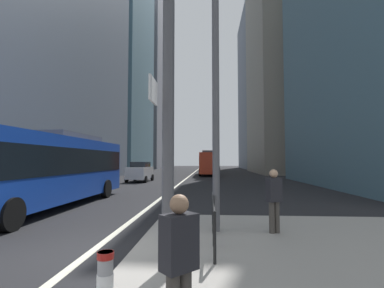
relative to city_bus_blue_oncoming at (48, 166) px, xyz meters
name	(u,v)px	position (x,y,z in m)	size (l,w,h in m)	color
ground_plane	(181,183)	(4.34, 14.31, -1.84)	(160.00, 160.00, 0.00)	black
median_island	(371,277)	(9.84, -6.69, -1.76)	(9.00, 10.00, 0.15)	gray
lane_centre_line	(189,177)	(4.34, 24.31, -1.83)	(0.20, 80.00, 0.01)	beige
office_tower_left_mid	(116,70)	(-11.66, 42.35, 18.27)	(11.74, 18.14, 40.21)	slate
office_tower_left_far	(144,74)	(-11.66, 66.45, 25.07)	(12.28, 24.42, 53.81)	gray
office_tower_right_mid	(293,57)	(21.34, 36.17, 17.88)	(13.65, 18.18, 39.43)	gray
office_tower_right_far	(265,92)	(21.34, 60.70, 17.89)	(11.96, 19.38, 39.44)	slate
city_bus_blue_oncoming	(48,166)	(0.00, 0.00, 0.00)	(2.76, 11.79, 3.40)	#14389E
city_bus_red_receding	(209,162)	(6.91, 28.56, 0.00)	(2.79, 10.70, 3.40)	red
car_oncoming_mid	(140,172)	(0.18, 15.62, -0.85)	(2.11, 4.14, 1.94)	silver
car_receding_near	(209,166)	(6.91, 44.08, -0.85)	(2.05, 4.38, 1.94)	gold
car_receding_far	(215,165)	(8.31, 52.09, -0.85)	(2.22, 4.61, 1.94)	#232838
traffic_signal_gantry	(54,54)	(4.08, -6.76, 2.30)	(6.58, 0.65, 6.00)	#515156
street_lamp_post	(215,49)	(7.23, -3.96, 3.45)	(5.50, 0.32, 8.00)	#56565B
bollard_left	(105,286)	(5.83, -8.58, -1.20)	(0.20, 0.20, 0.88)	#99999E
pedestrian_railing	(214,211)	(7.14, -4.79, -0.99)	(0.06, 3.36, 0.98)	black
pedestrian_waiting	(179,261)	(6.72, -8.80, -0.82)	(0.44, 0.44, 1.58)	#423D38
pedestrian_walking	(274,197)	(8.78, -4.07, -0.74)	(0.44, 0.37, 1.70)	#423D38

